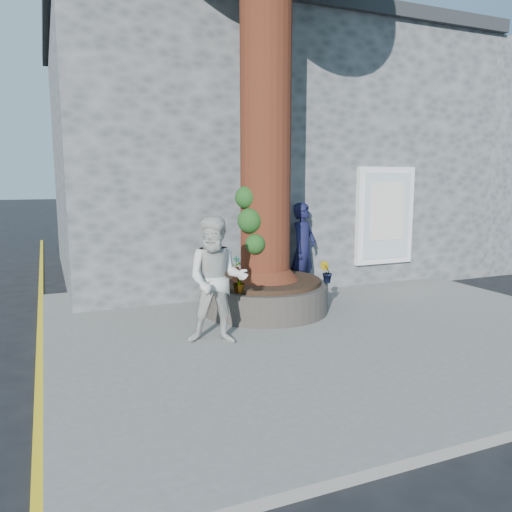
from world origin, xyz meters
name	(u,v)px	position (x,y,z in m)	size (l,w,h in m)	color
ground	(271,358)	(0.00, 0.00, 0.00)	(120.00, 120.00, 0.00)	black
pavement	(325,324)	(1.50, 1.00, 0.06)	(9.00, 8.00, 0.12)	slate
yellow_line	(40,365)	(-3.05, 1.00, 0.00)	(0.10, 30.00, 0.01)	yellow
stone_shop	(246,156)	(2.50, 7.20, 3.16)	(10.30, 8.30, 6.30)	#474B4C
neighbour_shop	(460,165)	(10.50, 7.20, 3.00)	(6.00, 8.00, 6.00)	#474B4C
planter	(265,295)	(0.80, 2.00, 0.41)	(2.30, 2.30, 0.60)	black
man	(303,249)	(2.04, 2.84, 1.09)	(0.71, 0.46, 1.93)	#131435
woman	(217,280)	(-0.58, 0.63, 1.07)	(0.92, 0.72, 1.90)	beige
shopping_bag	(315,288)	(2.27, 2.73, 0.26)	(0.20, 0.12, 0.28)	white
plant_a	(236,264)	(0.56, 2.85, 0.88)	(0.17, 0.11, 0.32)	gray
plant_b	(326,272)	(1.65, 1.27, 0.91)	(0.21, 0.21, 0.39)	gray
plant_c	(239,282)	(-0.04, 1.15, 0.90)	(0.20, 0.20, 0.36)	gray
plant_d	(286,261)	(1.65, 2.85, 0.87)	(0.27, 0.24, 0.30)	gray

